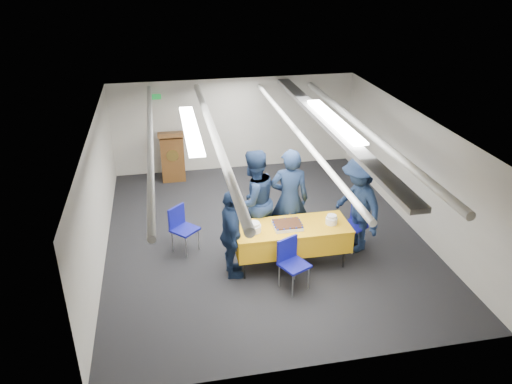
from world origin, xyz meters
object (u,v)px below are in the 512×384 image
chair_left (181,224)px  sailor_a (289,199)px  chair_right (356,221)px  serving_table (292,237)px  podium (172,155)px  sailor_b (253,201)px  sailor_c (231,235)px  chair_near (291,259)px  sailor_d (358,205)px  sheet_cake (288,225)px

chair_left → sailor_a: sailor_a is taller
chair_right → serving_table: bearing=-164.8°
podium → chair_left: size_ratio=1.44×
chair_right → sailor_a: size_ratio=0.45×
sailor_b → sailor_c: size_ratio=1.22×
chair_near → chair_right: bearing=33.3°
podium → sailor_d: bearing=-50.4°
podium → sailor_a: (1.97, -3.50, 0.36)m
chair_left → chair_near: bearing=-41.2°
chair_left → sailor_c: sailor_c is taller
chair_near → sailor_a: bearing=77.3°
chair_right → sheet_cake: bearing=-164.8°
sheet_cake → chair_near: 0.67m
podium → sailor_b: sailor_b is taller
sailor_d → chair_left: bearing=-114.3°
sheet_cake → sailor_b: (-0.46, 0.70, 0.16)m
sailor_a → chair_near: bearing=88.0°
sailor_b → serving_table: bearing=103.4°
chair_left → sailor_a: size_ratio=0.45×
podium → chair_left: (0.01, -3.27, -0.08)m
sheet_cake → chair_near: bearing=-98.3°
chair_near → sailor_a: (0.28, 1.24, 0.44)m
sailor_c → sheet_cake: bearing=-82.9°
sheet_cake → podium: 4.51m
sailor_a → sailor_b: size_ratio=1.00×
sailor_b → sailor_d: 1.90m
sailor_d → sailor_c: bearing=-94.3°
sheet_cake → chair_left: bearing=153.7°
sailor_b → sailor_c: 0.98m
sheet_cake → chair_right: (1.41, 0.38, -0.28)m
chair_left → sailor_d: size_ratio=0.48×
podium → sailor_d: size_ratio=0.69×
chair_right → sailor_c: size_ratio=0.55×
podium → sailor_d: 4.99m
chair_right → sailor_a: bearing=168.1°
chair_near → sailor_a: size_ratio=0.45×
chair_right → sailor_c: sailor_c is taller
sailor_b → sailor_c: bearing=31.6°
sailor_c → chair_left: bearing=39.8°
sheet_cake → sailor_d: bearing=12.4°
sheet_cake → podium: (-1.78, 4.14, -0.20)m
sheet_cake → sailor_a: 0.69m
sailor_a → sailor_b: (-0.65, 0.06, -0.00)m
chair_left → sailor_c: size_ratio=0.55×
chair_near → chair_left: (-1.69, 1.48, 0.00)m
sailor_b → sailor_d: bearing=142.5°
chair_near → sailor_a: sailor_a is taller
podium → sailor_c: 4.33m
chair_right → sailor_d: size_ratio=0.48×
sheet_cake → chair_left: size_ratio=0.57×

